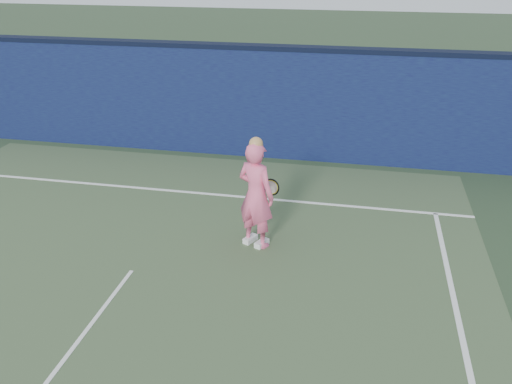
# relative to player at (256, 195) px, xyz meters

# --- Properties ---
(ground) EXTENTS (80.00, 80.00, 0.00)m
(ground) POSITION_rel_player_xyz_m (-1.72, -2.22, -0.92)
(ground) COLOR #283E26
(ground) RESTS_ON ground
(backstop_wall) EXTENTS (24.00, 0.40, 2.50)m
(backstop_wall) POSITION_rel_player_xyz_m (-1.72, 4.28, 0.33)
(backstop_wall) COLOR #0D0E3C
(backstop_wall) RESTS_ON ground
(wall_cap) EXTENTS (24.00, 0.42, 0.10)m
(wall_cap) POSITION_rel_player_xyz_m (-1.72, 4.28, 1.63)
(wall_cap) COLOR black
(wall_cap) RESTS_ON backstop_wall
(player) EXTENTS (0.78, 0.67, 1.90)m
(player) POSITION_rel_player_xyz_m (0.00, 0.00, 0.00)
(player) COLOR #FF6391
(player) RESTS_ON ground
(racket) EXTENTS (0.49, 0.33, 0.30)m
(racket) POSITION_rel_player_xyz_m (0.17, 0.38, -0.01)
(racket) COLOR black
(racket) RESTS_ON ground
(court_lines) EXTENTS (11.00, 12.04, 0.01)m
(court_lines) POSITION_rel_player_xyz_m (-1.72, -2.55, -0.90)
(court_lines) COLOR white
(court_lines) RESTS_ON court_surface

